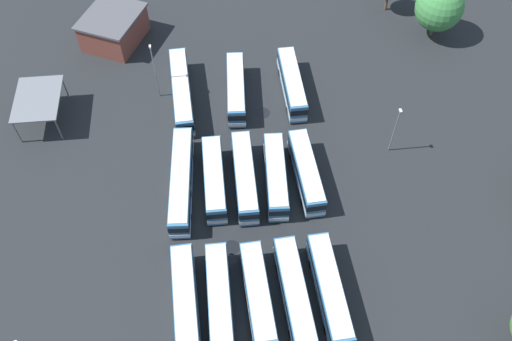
% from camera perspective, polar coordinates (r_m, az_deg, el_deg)
% --- Properties ---
extents(ground_plane, '(112.30, 112.30, 0.00)m').
position_cam_1_polar(ground_plane, '(70.57, -1.10, -1.65)').
color(ground_plane, black).
extents(bus_row0_slot0, '(12.86, 2.89, 3.55)m').
position_cam_1_polar(bus_row0_slot0, '(61.91, 7.69, -12.32)').
color(bus_row0_slot0, teal).
rests_on(bus_row0_slot0, ground_plane).
extents(bus_row0_slot1, '(12.79, 2.78, 3.55)m').
position_cam_1_polar(bus_row0_slot1, '(61.35, 4.05, -12.76)').
color(bus_row0_slot1, teal).
rests_on(bus_row0_slot1, ground_plane).
extents(bus_row0_slot2, '(11.94, 2.82, 3.55)m').
position_cam_1_polar(bus_row0_slot2, '(61.13, 0.20, -12.97)').
color(bus_row0_slot2, teal).
rests_on(bus_row0_slot2, ground_plane).
extents(bus_row0_slot3, '(11.96, 3.39, 3.55)m').
position_cam_1_polar(bus_row0_slot3, '(61.19, -3.86, -13.08)').
color(bus_row0_slot3, teal).
rests_on(bus_row0_slot3, ground_plane).
extents(bus_row0_slot4, '(12.63, 2.98, 3.55)m').
position_cam_1_polar(bus_row0_slot4, '(61.34, -7.40, -13.45)').
color(bus_row0_slot4, teal).
rests_on(bus_row0_slot4, ground_plane).
extents(bus_row1_slot0, '(12.00, 2.75, 3.55)m').
position_cam_1_polar(bus_row1_slot0, '(69.86, 5.28, -0.15)').
color(bus_row1_slot0, teal).
rests_on(bus_row1_slot0, ground_plane).
extents(bus_row1_slot1, '(12.12, 4.07, 3.55)m').
position_cam_1_polar(bus_row1_slot1, '(69.23, 2.09, -0.59)').
color(bus_row1_slot1, teal).
rests_on(bus_row1_slot1, ground_plane).
extents(bus_row1_slot2, '(12.94, 3.52, 3.55)m').
position_cam_1_polar(bus_row1_slot2, '(69.13, -1.19, -0.66)').
color(bus_row1_slot2, teal).
rests_on(bus_row1_slot2, ground_plane).
extents(bus_row1_slot3, '(11.97, 3.39, 3.55)m').
position_cam_1_polar(bus_row1_slot3, '(69.11, -4.41, -0.90)').
color(bus_row1_slot3, teal).
rests_on(bus_row1_slot3, ground_plane).
extents(bus_row1_slot4, '(15.42, 4.59, 3.55)m').
position_cam_1_polar(bus_row1_slot4, '(69.38, -7.82, -1.10)').
color(bus_row1_slot4, teal).
rests_on(bus_row1_slot4, ground_plane).
extents(bus_row2_slot0, '(12.70, 3.21, 3.55)m').
position_cam_1_polar(bus_row2_slot0, '(80.23, 3.78, 9.08)').
color(bus_row2_slot0, teal).
rests_on(bus_row2_slot0, ground_plane).
extents(bus_row2_slot2, '(12.52, 4.13, 3.55)m').
position_cam_1_polar(bus_row2_slot2, '(79.35, -2.12, 8.55)').
color(bus_row2_slot2, teal).
rests_on(bus_row2_slot2, ground_plane).
extents(bus_row2_slot4, '(15.28, 2.91, 3.55)m').
position_cam_1_polar(bus_row2_slot4, '(79.64, -7.81, 8.20)').
color(bus_row2_slot4, teal).
rests_on(bus_row2_slot4, ground_plane).
extents(depot_building, '(12.38, 11.85, 4.87)m').
position_cam_1_polar(depot_building, '(91.37, -14.72, 14.29)').
color(depot_building, brown).
rests_on(depot_building, ground_plane).
extents(maintenance_shelter, '(9.08, 6.85, 4.24)m').
position_cam_1_polar(maintenance_shelter, '(80.65, -21.98, 6.95)').
color(maintenance_shelter, slate).
rests_on(maintenance_shelter, ground_plane).
extents(lamp_post_far_corner, '(0.56, 0.28, 7.99)m').
position_cam_1_polar(lamp_post_far_corner, '(73.04, 14.38, 4.26)').
color(lamp_post_far_corner, slate).
rests_on(lamp_post_far_corner, ground_plane).
extents(lamp_post_by_building, '(0.56, 0.28, 9.42)m').
position_cam_1_polar(lamp_post_by_building, '(78.72, -10.60, 10.36)').
color(lamp_post_by_building, slate).
rests_on(lamp_post_by_building, ground_plane).
extents(tree_northwest, '(7.45, 7.45, 9.12)m').
position_cam_1_polar(tree_northwest, '(92.27, 18.70, 15.93)').
color(tree_northwest, brown).
rests_on(tree_northwest, ground_plane).
extents(puddle_near_shelter, '(2.02, 2.02, 0.01)m').
position_cam_1_polar(puddle_near_shelter, '(65.91, -2.56, -8.07)').
color(puddle_near_shelter, black).
rests_on(puddle_near_shelter, ground_plane).
extents(puddle_between_rows, '(2.30, 2.30, 0.01)m').
position_cam_1_polar(puddle_between_rows, '(78.61, 0.64, 6.07)').
color(puddle_between_rows, black).
rests_on(puddle_between_rows, ground_plane).
extents(puddle_back_corner, '(1.56, 1.56, 0.01)m').
position_cam_1_polar(puddle_back_corner, '(65.16, -2.64, -9.31)').
color(puddle_back_corner, black).
rests_on(puddle_back_corner, ground_plane).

